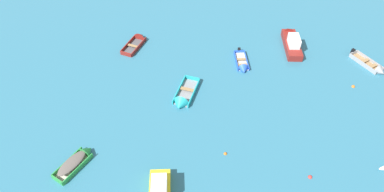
{
  "coord_description": "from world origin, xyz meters",
  "views": [
    {
      "loc": [
        4.0,
        -1.4,
        24.56
      ],
      "look_at": [
        0.0,
        22.47,
        0.15
      ],
      "focal_mm": 32.27,
      "sensor_mm": 36.0,
      "label": 1
    }
  ],
  "objects": [
    {
      "name": "mooring_buoy_near_foreground",
      "position": [
        10.99,
        15.03,
        0.0
      ],
      "size": [
        0.34,
        0.34,
        0.34
      ],
      "primitive_type": "sphere",
      "color": "red",
      "rests_on": "ground_plane"
    },
    {
      "name": "rowboat_green_midfield_left",
      "position": [
        -8.16,
        13.31,
        0.35
      ],
      "size": [
        2.66,
        4.01,
        1.21
      ],
      "color": "beige",
      "rests_on": "ground_plane"
    },
    {
      "name": "mooring_buoy_trailing",
      "position": [
        16.16,
        26.71,
        0.0
      ],
      "size": [
        0.34,
        0.34,
        0.34
      ],
      "primitive_type": "sphere",
      "color": "orange",
      "rests_on": "ground_plane"
    },
    {
      "name": "rowboat_turquoise_midfield_right",
      "position": [
        -0.82,
        21.75,
        0.22
      ],
      "size": [
        2.22,
        4.75,
        1.51
      ],
      "color": "gray",
      "rests_on": "ground_plane"
    },
    {
      "name": "motor_launch_maroon_cluster_outer",
      "position": [
        10.0,
        32.77,
        0.6
      ],
      "size": [
        2.29,
        6.01,
        2.08
      ],
      "color": "maroon",
      "rests_on": "ground_plane"
    },
    {
      "name": "rowboat_maroon_distant_center",
      "position": [
        -7.84,
        30.51,
        0.21
      ],
      "size": [
        2.29,
        4.27,
        1.36
      ],
      "color": "#4C4C51",
      "rests_on": "ground_plane"
    },
    {
      "name": "rowboat_blue_center",
      "position": [
        4.69,
        27.93,
        0.17
      ],
      "size": [
        1.97,
        3.97,
        1.13
      ],
      "color": "beige",
      "rests_on": "ground_plane"
    },
    {
      "name": "mooring_buoy_midfield",
      "position": [
        3.97,
        16.17,
        0.0
      ],
      "size": [
        0.29,
        0.29,
        0.29
      ],
      "primitive_type": "sphere",
      "color": "orange",
      "rests_on": "ground_plane"
    },
    {
      "name": "rowboat_grey_foreground_center",
      "position": [
        18.67,
        30.05,
        0.22
      ],
      "size": [
        3.55,
        3.92,
        1.15
      ],
      "color": "#99754C",
      "rests_on": "ground_plane"
    }
  ]
}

